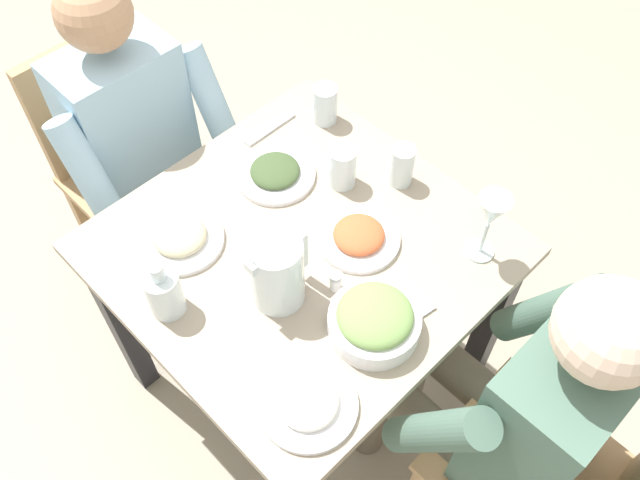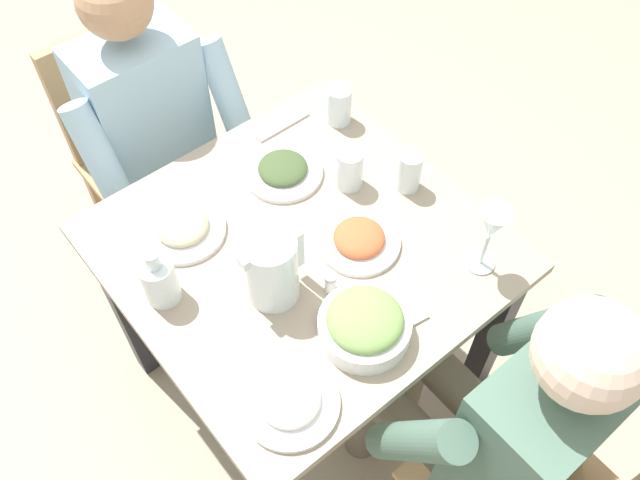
% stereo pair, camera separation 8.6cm
% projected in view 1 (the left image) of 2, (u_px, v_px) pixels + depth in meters
% --- Properties ---
extents(ground_plane, '(8.00, 8.00, 0.00)m').
position_uv_depth(ground_plane, '(306.00, 378.00, 2.23)').
color(ground_plane, '#9E937F').
extents(dining_table, '(0.85, 0.85, 0.75)m').
position_uv_depth(dining_table, '(303.00, 277.00, 1.73)').
color(dining_table, gray).
rests_on(dining_table, ground_plane).
extents(chair_far, '(0.40, 0.40, 0.89)m').
position_uv_depth(chair_far, '(124.00, 157.00, 2.12)').
color(chair_far, tan).
rests_on(chair_far, ground_plane).
extents(diner_near, '(0.48, 0.53, 1.19)m').
position_uv_depth(diner_near, '(504.00, 400.00, 1.49)').
color(diner_near, '#4C6B5B').
rests_on(diner_near, ground_plane).
extents(diner_far, '(0.48, 0.53, 1.19)m').
position_uv_depth(diner_far, '(153.00, 159.00, 1.92)').
color(diner_far, '#9EC6E0').
rests_on(diner_far, ground_plane).
extents(water_pitcher, '(0.16, 0.12, 0.19)m').
position_uv_depth(water_pitcher, '(277.00, 271.00, 1.46)').
color(water_pitcher, silver).
rests_on(water_pitcher, dining_table).
extents(salad_bowl, '(0.20, 0.20, 0.09)m').
position_uv_depth(salad_bowl, '(374.00, 320.00, 1.45)').
color(salad_bowl, white).
rests_on(salad_bowl, dining_table).
extents(plate_rice_curry, '(0.20, 0.20, 0.05)m').
position_uv_depth(plate_rice_curry, '(359.00, 237.00, 1.62)').
color(plate_rice_curry, white).
rests_on(plate_rice_curry, dining_table).
extents(plate_beans, '(0.21, 0.21, 0.05)m').
position_uv_depth(plate_beans, '(180.00, 237.00, 1.61)').
color(plate_beans, white).
rests_on(plate_beans, dining_table).
extents(plate_dolmas, '(0.21, 0.21, 0.04)m').
position_uv_depth(plate_dolmas, '(275.00, 173.00, 1.74)').
color(plate_dolmas, white).
rests_on(plate_dolmas, dining_table).
extents(plate_yoghurt, '(0.21, 0.21, 0.05)m').
position_uv_depth(plate_yoghurt, '(308.00, 403.00, 1.37)').
color(plate_yoghurt, white).
rests_on(plate_yoghurt, dining_table).
extents(water_glass_near_right, '(0.07, 0.07, 0.11)m').
position_uv_depth(water_glass_near_right, '(325.00, 104.00, 1.83)').
color(water_glass_near_right, silver).
rests_on(water_glass_near_right, dining_table).
extents(water_glass_by_pitcher, '(0.06, 0.06, 0.11)m').
position_uv_depth(water_glass_by_pitcher, '(402.00, 166.00, 1.70)').
color(water_glass_by_pitcher, silver).
rests_on(water_glass_by_pitcher, dining_table).
extents(water_glass_center, '(0.07, 0.07, 0.11)m').
position_uv_depth(water_glass_center, '(342.00, 167.00, 1.69)').
color(water_glass_center, silver).
rests_on(water_glass_center, dining_table).
extents(wine_glass, '(0.08, 0.08, 0.20)m').
position_uv_depth(wine_glass, '(491.00, 215.00, 1.50)').
color(wine_glass, silver).
rests_on(wine_glass, dining_table).
extents(oil_carafe, '(0.08, 0.08, 0.16)m').
position_uv_depth(oil_carafe, '(165.00, 294.00, 1.47)').
color(oil_carafe, silver).
rests_on(oil_carafe, dining_table).
extents(salt_shaker, '(0.03, 0.03, 0.05)m').
position_uv_depth(salt_shaker, '(336.00, 281.00, 1.53)').
color(salt_shaker, white).
rests_on(salt_shaker, dining_table).
extents(fork_near, '(0.17, 0.03, 0.01)m').
position_uv_depth(fork_near, '(270.00, 128.00, 1.85)').
color(fork_near, silver).
rests_on(fork_near, dining_table).
extents(knife_near, '(0.19, 0.05, 0.01)m').
position_uv_depth(knife_near, '(402.00, 326.00, 1.49)').
color(knife_near, silver).
rests_on(knife_near, dining_table).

